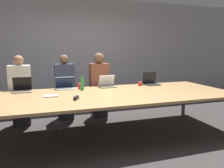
% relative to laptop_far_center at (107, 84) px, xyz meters
% --- Properties ---
extents(ground_plane, '(24.00, 24.00, 0.00)m').
position_rel_laptop_far_center_xyz_m(ground_plane, '(-0.21, -0.66, -0.80)').
color(ground_plane, '#383333').
extents(curtain_wall, '(12.00, 0.06, 2.80)m').
position_rel_laptop_far_center_xyz_m(curtain_wall, '(-0.21, 1.68, 0.60)').
color(curtain_wall, '#9999A3').
rests_on(curtain_wall, ground_plane).
extents(conference_table, '(4.45, 1.66, 0.73)m').
position_rel_laptop_far_center_xyz_m(conference_table, '(-0.21, -0.66, -0.11)').
color(conference_table, tan).
rests_on(conference_table, ground_plane).
extents(laptop_far_center, '(0.32, 0.24, 0.24)m').
position_rel_laptop_far_center_xyz_m(laptop_far_center, '(0.00, 0.00, 0.00)').
color(laptop_far_center, gray).
rests_on(laptop_far_center, conference_table).
extents(person_far_center, '(0.40, 0.24, 1.41)m').
position_rel_laptop_far_center_xyz_m(person_far_center, '(-0.05, 0.41, -0.11)').
color(person_far_center, '#2D2D38').
rests_on(person_far_center, ground_plane).
extents(laptop_far_midleft, '(0.35, 0.23, 0.23)m').
position_rel_laptop_far_center_xyz_m(laptop_far_midleft, '(-0.83, 0.04, -0.00)').
color(laptop_far_midleft, silver).
rests_on(laptop_far_midleft, conference_table).
extents(person_far_midleft, '(0.40, 0.24, 1.37)m').
position_rel_laptop_far_center_xyz_m(person_far_midleft, '(-0.78, 0.47, -0.14)').
color(person_far_midleft, '#2D2D38').
rests_on(person_far_midleft, ground_plane).
extents(cup_far_midleft, '(0.08, 0.08, 0.10)m').
position_rel_laptop_far_center_xyz_m(cup_far_midleft, '(-0.55, -0.03, -0.02)').
color(cup_far_midleft, red).
rests_on(cup_far_midleft, conference_table).
extents(bottle_far_midleft, '(0.07, 0.07, 0.26)m').
position_rel_laptop_far_center_xyz_m(bottle_far_midleft, '(-0.52, -0.14, 0.04)').
color(bottle_far_midleft, green).
rests_on(bottle_far_midleft, conference_table).
extents(laptop_far_right, '(0.31, 0.26, 0.27)m').
position_rel_laptop_far_center_xyz_m(laptop_far_right, '(0.99, 0.02, 0.01)').
color(laptop_far_right, '#333338').
rests_on(laptop_far_right, conference_table).
extents(cup_far_right, '(0.09, 0.09, 0.08)m').
position_rel_laptop_far_center_xyz_m(cup_far_right, '(0.72, -0.03, -0.03)').
color(cup_far_right, red).
rests_on(cup_far_right, conference_table).
extents(laptop_far_left, '(0.32, 0.26, 0.26)m').
position_rel_laptop_far_center_xyz_m(laptop_far_left, '(-1.58, 0.01, 0.01)').
color(laptop_far_left, gray).
rests_on(laptop_far_left, conference_table).
extents(person_far_left, '(0.40, 0.24, 1.37)m').
position_rel_laptop_far_center_xyz_m(person_far_left, '(-1.65, 0.35, -0.14)').
color(person_far_left, '#2D2D38').
rests_on(person_far_left, ground_plane).
extents(stapler, '(0.11, 0.15, 0.05)m').
position_rel_laptop_far_center_xyz_m(stapler, '(-0.76, -0.92, -0.04)').
color(stapler, black).
rests_on(stapler, conference_table).
extents(notebook, '(0.23, 0.14, 0.02)m').
position_rel_laptop_far_center_xyz_m(notebook, '(-1.12, -0.59, -0.06)').
color(notebook, silver).
rests_on(notebook, conference_table).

